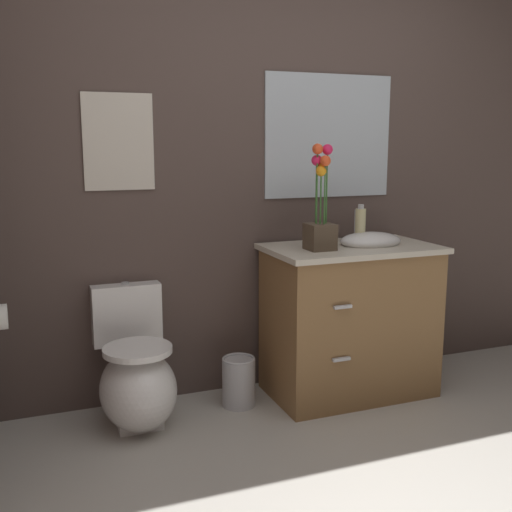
# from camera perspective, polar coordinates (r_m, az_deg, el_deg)

# --- Properties ---
(wall_back) EXTENTS (4.72, 0.05, 2.50)m
(wall_back) POSITION_cam_1_polar(r_m,az_deg,el_deg) (3.59, 3.82, 7.85)
(wall_back) COLOR #4C3D38
(wall_back) RESTS_ON ground_plane
(toilet) EXTENTS (0.38, 0.59, 0.69)m
(toilet) POSITION_cam_1_polar(r_m,az_deg,el_deg) (3.21, -11.05, -11.08)
(toilet) COLOR white
(toilet) RESTS_ON ground_plane
(vanity_cabinet) EXTENTS (0.94, 0.56, 1.03)m
(vanity_cabinet) POSITION_cam_1_polar(r_m,az_deg,el_deg) (3.52, 8.72, -5.71)
(vanity_cabinet) COLOR brown
(vanity_cabinet) RESTS_ON ground_plane
(flower_vase) EXTENTS (0.14, 0.14, 0.56)m
(flower_vase) POSITION_cam_1_polar(r_m,az_deg,el_deg) (3.25, 6.00, 3.84)
(flower_vase) COLOR #4C3D2D
(flower_vase) RESTS_ON vanity_cabinet
(soap_bottle) EXTENTS (0.06, 0.06, 0.22)m
(soap_bottle) POSITION_cam_1_polar(r_m,az_deg,el_deg) (3.50, 9.66, 2.81)
(soap_bottle) COLOR beige
(soap_bottle) RESTS_ON vanity_cabinet
(trash_bin) EXTENTS (0.18, 0.18, 0.27)m
(trash_bin) POSITION_cam_1_polar(r_m,az_deg,el_deg) (3.40, -1.62, -11.56)
(trash_bin) COLOR #B7B7BC
(trash_bin) RESTS_ON ground_plane
(wall_poster) EXTENTS (0.36, 0.01, 0.49)m
(wall_poster) POSITION_cam_1_polar(r_m,az_deg,el_deg) (3.26, -12.65, 10.30)
(wall_poster) COLOR beige
(wall_mirror) EXTENTS (0.80, 0.01, 0.70)m
(wall_mirror) POSITION_cam_1_polar(r_m,az_deg,el_deg) (3.64, 6.79, 10.98)
(wall_mirror) COLOR #B2BCC6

